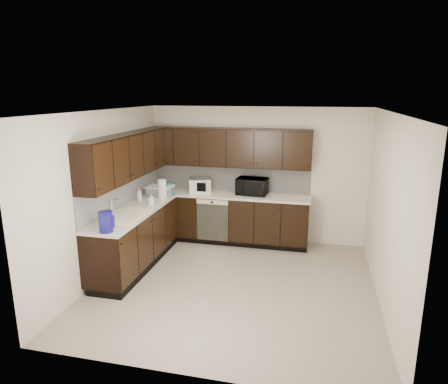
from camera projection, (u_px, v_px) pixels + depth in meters
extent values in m
plane|color=gray|center=(234.00, 285.00, 5.86)|extent=(4.00, 4.00, 0.00)
plane|color=white|center=(235.00, 112.00, 5.25)|extent=(4.00, 4.00, 0.00)
cube|color=beige|center=(256.00, 175.00, 7.44)|extent=(4.00, 0.02, 2.50)
cube|color=beige|center=(105.00, 195.00, 6.00)|extent=(0.02, 4.00, 2.50)
cube|color=beige|center=(387.00, 213.00, 5.11)|extent=(0.02, 4.00, 2.50)
cube|color=beige|center=(191.00, 260.00, 3.67)|extent=(4.00, 0.02, 2.50)
cube|color=black|center=(227.00, 219.00, 7.47)|extent=(3.00, 0.60, 0.90)
cube|color=black|center=(135.00, 239.00, 6.41)|extent=(0.60, 2.20, 0.90)
cube|color=black|center=(227.00, 238.00, 7.59)|extent=(3.00, 0.54, 0.10)
cube|color=black|center=(138.00, 263.00, 6.50)|extent=(0.54, 2.20, 0.10)
cube|color=beige|center=(227.00, 194.00, 7.35)|extent=(3.03, 0.63, 0.04)
cube|color=beige|center=(133.00, 211.00, 6.30)|extent=(0.63, 2.23, 0.04)
cube|color=#ABABA7|center=(230.00, 177.00, 7.56)|extent=(3.00, 0.02, 0.48)
cube|color=#ABABA7|center=(124.00, 190.00, 6.58)|extent=(0.02, 2.80, 0.48)
cube|color=black|center=(228.00, 147.00, 7.27)|extent=(3.00, 0.33, 0.70)
cube|color=black|center=(126.00, 156.00, 6.25)|extent=(0.33, 2.47, 0.70)
cube|color=beige|center=(212.00, 220.00, 7.22)|extent=(0.58, 0.02, 0.78)
cube|color=beige|center=(212.00, 202.00, 7.14)|extent=(0.58, 0.03, 0.08)
cylinder|color=black|center=(212.00, 202.00, 7.12)|extent=(0.04, 0.02, 0.04)
cube|color=beige|center=(125.00, 216.00, 6.00)|extent=(0.54, 0.82, 0.03)
cube|color=beige|center=(119.00, 225.00, 5.83)|extent=(0.42, 0.34, 0.16)
cube|color=beige|center=(132.00, 217.00, 6.21)|extent=(0.42, 0.34, 0.16)
cylinder|color=silver|center=(111.00, 207.00, 6.02)|extent=(0.03, 0.03, 0.26)
cylinder|color=silver|center=(114.00, 199.00, 5.98)|extent=(0.14, 0.02, 0.02)
cylinder|color=#B2B2B7|center=(119.00, 223.00, 5.83)|extent=(0.20, 0.20, 0.10)
imported|color=black|center=(252.00, 186.00, 7.22)|extent=(0.57, 0.41, 0.30)
imported|color=gray|center=(151.00, 199.00, 6.56)|extent=(0.11, 0.11, 0.19)
imported|color=gray|center=(139.00, 194.00, 6.82)|extent=(0.09, 0.09, 0.22)
cube|color=silver|center=(200.00, 185.00, 7.43)|extent=(0.47, 0.41, 0.25)
cube|color=silver|center=(160.00, 191.00, 7.15)|extent=(0.49, 0.40, 0.17)
cylinder|color=navy|center=(106.00, 222.00, 5.29)|extent=(0.24, 0.24, 0.28)
cylinder|color=#0D8F83|center=(170.00, 189.00, 7.21)|extent=(0.10, 0.10, 0.21)
cylinder|color=silver|center=(162.00, 189.00, 6.97)|extent=(0.20, 0.20, 0.33)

